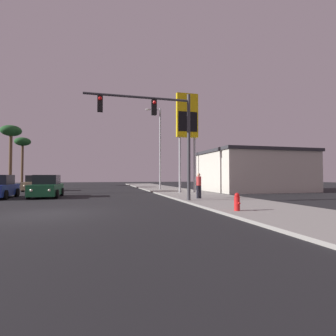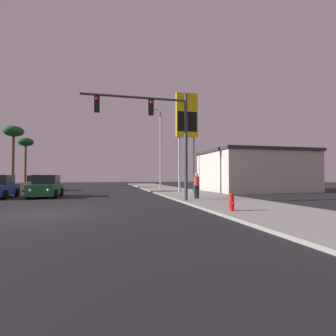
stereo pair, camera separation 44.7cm
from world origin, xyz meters
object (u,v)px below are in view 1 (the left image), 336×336
at_px(palm_tree_mid, 11,134).
at_px(palm_tree_far, 23,144).
at_px(fire_hydrant, 237,202).
at_px(car_green, 47,187).
at_px(street_lamp, 159,144).
at_px(gas_station_sign, 187,121).
at_px(car_tan, 36,184).
at_px(pedestrian_on_sidewalk, 199,184).
at_px(traffic_light_mast, 161,125).

distance_m(palm_tree_mid, palm_tree_far, 10.08).
bearing_deg(palm_tree_mid, fire_hydrant, -57.76).
relative_size(car_green, street_lamp, 0.48).
xyz_separation_m(gas_station_sign, fire_hydrant, (-2.00, -12.39, -6.13)).
height_order(car_tan, pedestrian_on_sidewalk, pedestrian_on_sidewalk).
xyz_separation_m(street_lamp, pedestrian_on_sidewalk, (0.04, -11.92, -4.08)).
height_order(pedestrian_on_sidewalk, palm_tree_far, palm_tree_far).
height_order(traffic_light_mast, street_lamp, street_lamp).
height_order(traffic_light_mast, palm_tree_mid, palm_tree_mid).
bearing_deg(pedestrian_on_sidewalk, palm_tree_mid, 130.89).
bearing_deg(street_lamp, gas_station_sign, -76.81).
xyz_separation_m(car_tan, palm_tree_far, (-5.27, 15.17, 5.94)).
bearing_deg(traffic_light_mast, pedestrian_on_sidewalk, 21.96).
bearing_deg(gas_station_sign, car_tan, 149.98).
distance_m(traffic_light_mast, street_lamp, 13.37).
bearing_deg(car_green, fire_hydrant, 131.22).
distance_m(traffic_light_mast, palm_tree_mid, 25.22).
bearing_deg(car_green, gas_station_sign, -173.53).
height_order(car_tan, traffic_light_mast, traffic_light_mast).
height_order(traffic_light_mast, pedestrian_on_sidewalk, traffic_light_mast).
bearing_deg(traffic_light_mast, street_lamp, 77.90).
bearing_deg(fire_hydrant, palm_tree_mid, 122.24).
xyz_separation_m(car_green, gas_station_sign, (11.53, 1.08, 5.86)).
height_order(traffic_light_mast, palm_tree_far, palm_tree_far).
distance_m(street_lamp, pedestrian_on_sidewalk, 12.60).
relative_size(car_tan, street_lamp, 0.48).
relative_size(car_green, palm_tree_far, 0.56).
relative_size(car_tan, car_green, 1.00).
relative_size(fire_hydrant, palm_tree_mid, 0.10).
relative_size(palm_tree_mid, palm_tree_far, 1.01).
xyz_separation_m(pedestrian_on_sidewalk, palm_tree_far, (-18.28, 29.62, 5.66)).
bearing_deg(street_lamp, palm_tree_far, 135.85).
relative_size(street_lamp, fire_hydrant, 11.84).
height_order(street_lamp, palm_tree_mid, street_lamp).
relative_size(traffic_light_mast, palm_tree_mid, 0.83).
height_order(fire_hydrant, pedestrian_on_sidewalk, pedestrian_on_sidewalk).
distance_m(car_tan, car_green, 9.76).
bearing_deg(palm_tree_mid, street_lamp, -24.44).
relative_size(traffic_light_mast, pedestrian_on_sidewalk, 3.89).
bearing_deg(fire_hydrant, pedestrian_on_sidewalk, 83.63).
relative_size(street_lamp, pedestrian_on_sidewalk, 5.39).
bearing_deg(traffic_light_mast, gas_station_sign, 60.50).
height_order(car_tan, palm_tree_far, palm_tree_far).
distance_m(car_tan, pedestrian_on_sidewalk, 19.45).
relative_size(car_tan, palm_tree_far, 0.56).
bearing_deg(car_green, pedestrian_on_sidewalk, 154.60).
bearing_deg(palm_tree_mid, traffic_light_mast, -55.73).
distance_m(street_lamp, palm_tree_far, 25.46).
height_order(car_green, palm_tree_mid, palm_tree_mid).
height_order(street_lamp, pedestrian_on_sidewalk, street_lamp).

